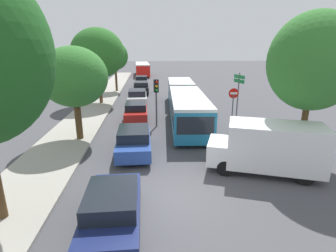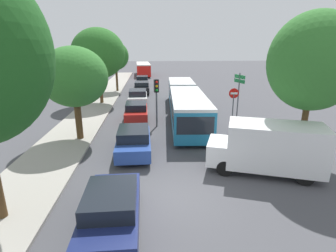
% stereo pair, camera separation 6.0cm
% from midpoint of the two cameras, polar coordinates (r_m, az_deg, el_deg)
% --- Properties ---
extents(ground_plane, '(200.00, 200.00, 0.00)m').
position_cam_midpoint_polar(ground_plane, '(10.44, 1.16, -15.35)').
color(ground_plane, '#47474C').
extents(kerb_strip_left, '(3.20, 55.19, 0.14)m').
position_cam_midpoint_polar(kerb_strip_left, '(32.26, -13.53, 6.60)').
color(kerb_strip_left, '#9E998E').
rests_on(kerb_strip_left, ground).
extents(articulated_bus, '(3.27, 15.80, 2.33)m').
position_cam_midpoint_polar(articulated_bus, '(21.90, 3.48, 5.73)').
color(articulated_bus, teal).
rests_on(articulated_bus, ground).
extents(city_bus_rear, '(3.03, 11.42, 2.44)m').
position_cam_midpoint_polar(city_bus_rear, '(54.14, -5.65, 12.40)').
color(city_bus_rear, red).
rests_on(city_bus_rear, ground).
extents(queued_car_navy, '(1.76, 4.01, 1.39)m').
position_cam_midpoint_polar(queued_car_navy, '(8.75, -12.17, -17.31)').
color(queued_car_navy, navy).
rests_on(queued_car_navy, ground).
extents(queued_car_blue, '(1.81, 4.15, 1.43)m').
position_cam_midpoint_polar(queued_car_blue, '(14.19, -7.55, -3.21)').
color(queued_car_blue, '#284799').
rests_on(queued_car_blue, ground).
extents(queued_car_red, '(1.77, 4.06, 1.40)m').
position_cam_midpoint_polar(queued_car_red, '(20.74, -7.05, 3.21)').
color(queued_car_red, '#B21E19').
rests_on(queued_car_red, ground).
extents(queued_car_white, '(1.87, 4.28, 1.48)m').
position_cam_midpoint_polar(queued_car_white, '(26.53, -6.74, 6.30)').
color(queued_car_white, white).
rests_on(queued_car_white, ground).
extents(queued_car_black, '(1.87, 4.27, 1.48)m').
position_cam_midpoint_polar(queued_car_black, '(32.75, -5.93, 8.33)').
color(queued_car_black, black).
rests_on(queued_car_black, ground).
extents(queued_car_graphite, '(1.82, 4.17, 1.44)m').
position_cam_midpoint_polar(queued_car_graphite, '(39.57, -5.81, 9.77)').
color(queued_car_graphite, '#47474C').
rests_on(queued_car_graphite, ground).
extents(white_van, '(5.36, 3.48, 2.31)m').
position_cam_midpoint_polar(white_van, '(12.68, 21.03, -4.24)').
color(white_van, white).
rests_on(white_van, ground).
extents(traffic_light, '(0.36, 0.39, 3.40)m').
position_cam_midpoint_polar(traffic_light, '(18.52, -2.67, 7.33)').
color(traffic_light, '#56595E').
rests_on(traffic_light, ground).
extents(no_entry_sign, '(0.70, 0.08, 2.82)m').
position_cam_midpoint_polar(no_entry_sign, '(18.96, 13.89, 5.16)').
color(no_entry_sign, '#56595E').
rests_on(no_entry_sign, ground).
extents(direction_sign_post, '(0.40, 1.37, 3.60)m').
position_cam_midpoint_polar(direction_sign_post, '(21.85, 15.04, 8.39)').
color(direction_sign_post, '#56595E').
rests_on(direction_sign_post, ground).
extents(tree_left_mid, '(3.88, 3.88, 5.64)m').
position_cam_midpoint_polar(tree_left_mid, '(16.34, -19.88, 9.95)').
color(tree_left_mid, '#51381E').
rests_on(tree_left_mid, ground).
extents(tree_left_far, '(5.11, 5.11, 7.34)m').
position_cam_midpoint_polar(tree_left_far, '(26.97, -15.11, 15.01)').
color(tree_left_far, '#51381E').
rests_on(tree_left_far, ground).
extents(tree_left_distant, '(3.24, 3.24, 6.18)m').
position_cam_midpoint_polar(tree_left_distant, '(34.25, -11.54, 14.69)').
color(tree_left_distant, '#51381E').
rests_on(tree_left_distant, ground).
extents(tree_right_near, '(4.14, 4.14, 7.17)m').
position_cam_midpoint_polar(tree_right_near, '(14.13, 29.01, 12.10)').
color(tree_right_near, '#51381E').
rests_on(tree_right_near, ground).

